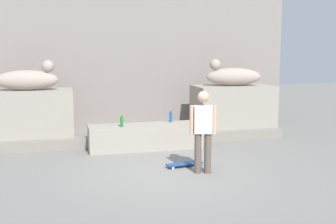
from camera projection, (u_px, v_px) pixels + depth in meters
The scene contains 12 objects.
ground_plane at pixel (169, 175), 8.59m from camera, with size 40.00×40.00×0.00m, color slate.
facade_wall at pixel (127, 46), 13.14m from camera, with size 10.11×0.60×5.22m, color gray.
pedestal_left at pixel (28, 118), 11.19m from camera, with size 2.28×1.27×1.44m, color gray.
pedestal_right at pixel (233, 110), 12.60m from camera, with size 2.28×1.27×1.44m, color gray.
statue_reclining_left at pixel (28, 79), 11.05m from camera, with size 1.64×0.69×0.78m.
statue_reclining_right at pixel (232, 76), 12.46m from camera, with size 1.68×0.85×0.78m.
ledge_block at pixel (145, 137), 10.79m from camera, with size 2.83×0.72×0.63m, color gray.
skater at pixel (203, 128), 8.60m from camera, with size 0.53×0.28×1.67m.
skateboard at pixel (184, 164), 9.17m from camera, with size 0.82×0.32×0.08m.
bottle_green at pixel (122, 121), 10.38m from camera, with size 0.08×0.08×0.31m.
bottle_blue at pixel (171, 117), 11.06m from camera, with size 0.07×0.07×0.32m.
stair_step at pixel (141, 139), 11.36m from camera, with size 8.02×0.50×0.26m, color gray.
Camera 1 is at (-2.08, -8.06, 2.48)m, focal length 45.89 mm.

